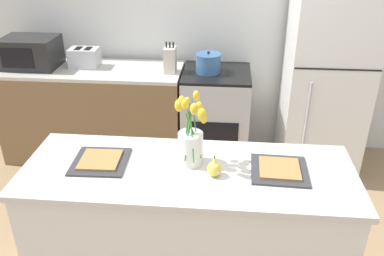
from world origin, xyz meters
TOP-DOWN VIEW (x-y plane):
  - back_wall at (0.00, 2.00)m, footprint 5.20×0.08m
  - kitchen_island at (0.00, 0.00)m, footprint 1.80×0.66m
  - back_counter at (-1.06, 1.60)m, footprint 1.68×0.60m
  - stove_range at (0.10, 1.60)m, footprint 0.60×0.61m
  - refrigerator at (1.05, 1.60)m, footprint 0.68×0.67m
  - flower_vase at (0.01, 0.06)m, footprint 0.17×0.19m
  - pear_figurine at (0.14, -0.05)m, footprint 0.07×0.07m
  - plate_setting_left at (-0.49, 0.02)m, footprint 0.31×0.31m
  - plate_setting_right at (0.49, 0.02)m, footprint 0.31×0.31m
  - toaster at (-1.11, 1.64)m, footprint 0.28×0.18m
  - cooking_pot at (0.02, 1.58)m, footprint 0.22×0.22m
  - microwave at (-1.59, 1.60)m, footprint 0.48×0.37m
  - knife_block at (-0.31, 1.56)m, footprint 0.10×0.14m

SIDE VIEW (x-z plane):
  - stove_range at x=0.10m, z-range 0.00..0.90m
  - back_counter at x=-1.06m, z-range 0.00..0.90m
  - kitchen_island at x=0.00m, z-range 0.00..0.91m
  - refrigerator at x=1.05m, z-range 0.00..1.71m
  - plate_setting_left at x=-0.49m, z-range 0.91..0.93m
  - plate_setting_right at x=0.49m, z-range 0.91..0.93m
  - pear_figurine at x=0.14m, z-range 0.90..1.02m
  - cooking_pot at x=0.02m, z-range 0.89..1.08m
  - toaster at x=-1.11m, z-range 0.90..1.07m
  - knife_block at x=-0.31m, z-range 0.88..1.15m
  - microwave at x=-1.59m, z-range 0.90..1.17m
  - flower_vase at x=0.01m, z-range 0.85..1.26m
  - back_wall at x=0.00m, z-range 0.00..2.70m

